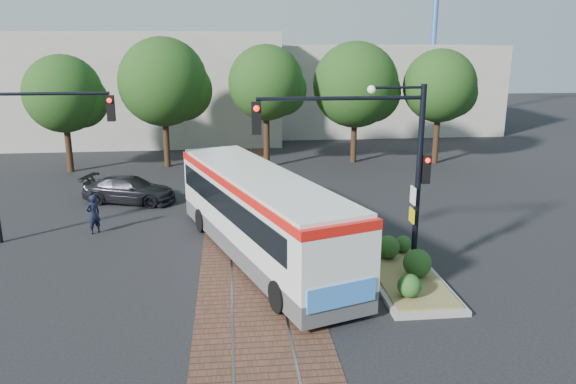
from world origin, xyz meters
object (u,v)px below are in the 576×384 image
object	(u,v)px
traffic_island	(405,270)
signal_pole_main	(381,153)
signal_pole_left	(19,142)
officer	(93,214)
parked_car	(129,189)
city_bus	(260,212)

from	to	relation	value
traffic_island	signal_pole_main	world-z (taller)	signal_pole_main
signal_pole_main	signal_pole_left	bearing A→B (deg)	158.55
signal_pole_left	officer	distance (m)	3.85
officer	parked_car	xyz separation A→B (m)	(0.66, 4.36, -0.16)
parked_car	signal_pole_left	bearing A→B (deg)	167.01
traffic_island	signal_pole_left	xyz separation A→B (m)	(-13.19, 4.89, 3.54)
city_bus	signal_pole_main	bearing A→B (deg)	-51.98
traffic_island	signal_pole_main	bearing A→B (deg)	174.64
officer	signal_pole_left	bearing A→B (deg)	-23.84
city_bus	officer	distance (m)	7.25
signal_pole_main	officer	xyz separation A→B (m)	(-10.02, 5.52, -3.36)
signal_pole_main	officer	world-z (taller)	signal_pole_main
officer	traffic_island	bearing A→B (deg)	111.12
signal_pole_left	signal_pole_main	bearing A→B (deg)	-21.45
signal_pole_main	officer	distance (m)	11.92
officer	parked_car	size ratio (longest dim) A/B	0.36
city_bus	parked_car	xyz separation A→B (m)	(-5.78, 7.56, -1.05)
city_bus	signal_pole_main	size ratio (longest dim) A/B	1.91
officer	parked_car	bearing A→B (deg)	-140.47
signal_pole_main	signal_pole_left	size ratio (longest dim) A/B	1.00
city_bus	officer	xyz separation A→B (m)	(-6.45, 3.20, -0.89)
city_bus	officer	bearing A→B (deg)	134.66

